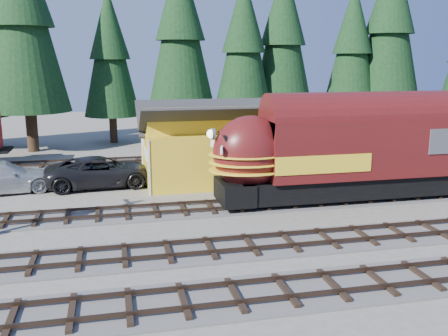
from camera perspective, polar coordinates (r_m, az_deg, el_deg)
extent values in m
plane|color=#6B665B|center=(24.57, 7.18, -6.89)|extent=(120.00, 120.00, 0.00)
cube|color=#4C4947|center=(32.48, 21.54, -2.84)|extent=(68.00, 3.20, 0.08)
cube|color=#38281E|center=(31.86, 22.29, -2.79)|extent=(68.00, 0.08, 0.16)
cube|color=#38281E|center=(33.00, 20.87, -2.18)|extent=(68.00, 0.08, 0.16)
cube|color=#4C4947|center=(40.61, -15.27, 0.49)|extent=(32.00, 3.20, 0.08)
cube|color=#38281E|center=(39.86, -15.33, 0.58)|extent=(32.00, 0.08, 0.16)
cube|color=#38281E|center=(41.28, -15.25, 0.97)|extent=(32.00, 0.08, 0.16)
cube|color=gold|center=(33.86, 1.22, 1.50)|extent=(12.00, 6.00, 3.40)
cube|color=gold|center=(33.50, 1.23, 5.57)|extent=(11.88, 3.30, 1.44)
cube|color=white|center=(31.87, -8.94, 1.59)|extent=(0.06, 2.40, 0.60)
cone|color=black|center=(47.35, -22.02, 15.83)|extent=(7.12, 7.12, 16.23)
cone|color=black|center=(50.07, -12.92, 12.78)|extent=(5.34, 5.34, 12.15)
cone|color=black|center=(48.74, -5.02, 15.29)|extent=(6.49, 6.49, 14.78)
cone|color=black|center=(48.68, 2.26, 13.88)|extent=(5.74, 5.74, 13.08)
cone|color=black|center=(51.13, 6.76, 14.63)|extent=(6.23, 6.23, 14.19)
cone|color=black|center=(55.32, 14.46, 13.29)|extent=(5.72, 5.72, 13.04)
cone|color=black|center=(57.07, 18.42, 15.23)|extent=(7.07, 7.07, 16.10)
cube|color=black|center=(30.39, 16.01, -1.71)|extent=(15.62, 2.80, 1.21)
cube|color=#501212|center=(30.38, 17.72, 2.51)|extent=(14.25, 3.29, 3.29)
ellipsoid|color=#501212|center=(27.25, 3.01, 1.78)|extent=(4.17, 3.22, 4.06)
cube|color=#38383A|center=(32.56, 23.94, 3.34)|extent=(4.39, 3.35, 1.43)
sphere|color=white|center=(26.57, -1.48, 3.92)|extent=(0.48, 0.48, 0.48)
imported|color=black|center=(33.01, -13.82, -0.42)|extent=(7.22, 3.71, 1.95)
imported|color=#A8ACB0|center=(33.49, -24.14, -0.97)|extent=(7.13, 3.93, 1.96)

